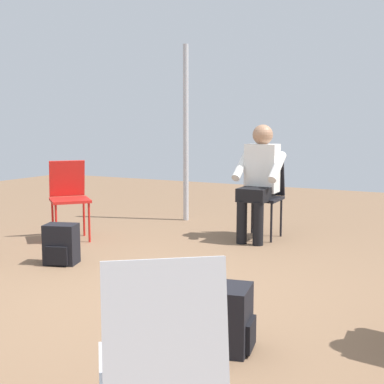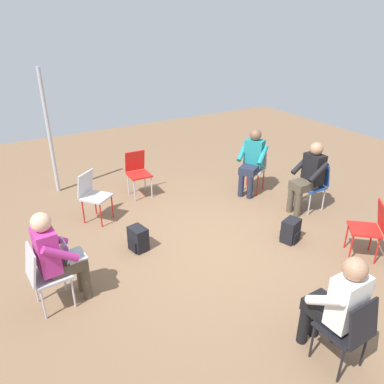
{
  "view_description": "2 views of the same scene",
  "coord_description": "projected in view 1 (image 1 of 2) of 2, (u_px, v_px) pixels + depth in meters",
  "views": [
    {
      "loc": [
        2.12,
        -3.12,
        1.25
      ],
      "look_at": [
        0.26,
        0.39,
        0.74
      ],
      "focal_mm": 50.0,
      "sensor_mm": 36.0,
      "label": 1
    },
    {
      "loc": [
        2.68,
        3.89,
        3.13
      ],
      "look_at": [
        0.31,
        -0.1,
        0.94
      ],
      "focal_mm": 35.0,
      "sensor_mm": 36.0,
      "label": 2
    }
  ],
  "objects": [
    {
      "name": "chair_north",
      "position": [
        264.0,
        192.0,
        5.88
      ],
      "size": [
        0.41,
        0.45,
        0.85
      ],
      "rotation": [
        0.0,
        0.0,
        3.16
      ],
      "color": "black",
      "rests_on": "ground"
    },
    {
      "name": "chair_southeast",
      "position": [
        161.0,
        358.0,
        1.74
      ],
      "size": [
        0.58,
        0.58,
        0.85
      ],
      "rotation": [
        0.0,
        0.0,
        0.67
      ],
      "color": "#B7B7BC",
      "rests_on": "ground"
    },
    {
      "name": "person_in_white",
      "position": [
        259.0,
        176.0,
        5.71
      ],
      "size": [
        0.5,
        0.53,
        1.24
      ],
      "rotation": [
        0.0,
        0.0,
        3.16
      ],
      "color": "black",
      "rests_on": "ground"
    },
    {
      "name": "tent_pole_near",
      "position": [
        186.0,
        134.0,
        6.82
      ],
      "size": [
        0.07,
        0.07,
        2.23
      ],
      "primitive_type": "cylinder",
      "color": "#B2B2B7",
      "rests_on": "ground"
    },
    {
      "name": "backpack_near_laptop_user",
      "position": [
        61.0,
        247.0,
        4.78
      ],
      "size": [
        0.33,
        0.3,
        0.36
      ],
      "rotation": [
        0.0,
        0.0,
        0.33
      ],
      "color": "black",
      "rests_on": "ground"
    },
    {
      "name": "chair_northwest",
      "position": [
        69.0,
        194.0,
        5.77
      ],
      "size": [
        0.59,
        0.58,
        0.85
      ],
      "rotation": [
        0.0,
        0.0,
        -2.29
      ],
      "color": "red",
      "rests_on": "ground"
    },
    {
      "name": "backpack_by_empty_chair",
      "position": [
        231.0,
        322.0,
        2.96
      ],
      "size": [
        0.28,
        0.31,
        0.36
      ],
      "rotation": [
        0.0,
        0.0,
        4.91
      ],
      "color": "black",
      "rests_on": "ground"
    },
    {
      "name": "ground_plane",
      "position": [
        135.0,
        297.0,
        3.88
      ],
      "size": [
        14.0,
        14.0,
        0.0
      ],
      "primitive_type": "plane",
      "color": "brown"
    }
  ]
}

